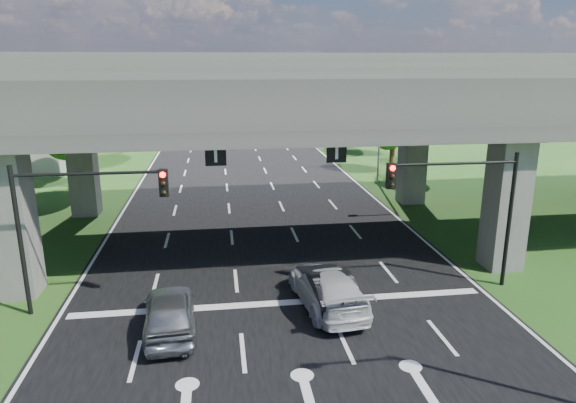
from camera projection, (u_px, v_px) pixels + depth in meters
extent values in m
plane|color=#1E4A17|center=(295.00, 349.00, 17.86)|extent=(160.00, 160.00, 0.00)
cube|color=black|center=(267.00, 248.00, 27.41)|extent=(18.00, 120.00, 0.03)
cube|color=#363431|center=(262.00, 94.00, 27.20)|extent=(80.00, 15.00, 2.00)
cube|color=#63605B|center=(277.00, 66.00, 19.88)|extent=(80.00, 0.50, 1.00)
cube|color=#63605B|center=(252.00, 64.00, 33.73)|extent=(80.00, 0.50, 1.00)
cube|color=#63605B|center=(11.00, 216.00, 21.21)|extent=(1.60, 1.60, 7.00)
cube|color=#63605B|center=(82.00, 161.00, 32.67)|extent=(1.60, 1.60, 7.00)
cube|color=#63605B|center=(507.00, 197.00, 24.11)|extent=(1.60, 1.60, 7.00)
cube|color=#63605B|center=(413.00, 153.00, 35.57)|extent=(1.60, 1.60, 7.00)
cube|color=black|center=(216.00, 155.00, 20.71)|extent=(0.85, 0.06, 0.85)
cube|color=black|center=(337.00, 153.00, 21.37)|extent=(0.85, 0.06, 0.85)
cylinder|color=black|center=(509.00, 221.00, 22.20)|extent=(0.18, 0.18, 6.00)
cylinder|color=black|center=(454.00, 164.00, 21.15)|extent=(5.50, 0.12, 0.12)
cube|color=black|center=(391.00, 176.00, 20.72)|extent=(0.35, 0.28, 1.05)
sphere|color=#FF0C05|center=(393.00, 168.00, 20.48)|extent=(0.22, 0.22, 0.22)
cylinder|color=black|center=(21.00, 242.00, 19.57)|extent=(0.18, 0.18, 6.00)
cylinder|color=black|center=(89.00, 174.00, 19.24)|extent=(5.50, 0.12, 0.12)
cube|color=black|center=(164.00, 183.00, 19.54)|extent=(0.35, 0.28, 1.05)
sphere|color=#FF0C05|center=(163.00, 175.00, 19.29)|extent=(0.22, 0.22, 0.22)
cylinder|color=gray|center=(380.00, 122.00, 40.84)|extent=(0.16, 0.16, 10.00)
cylinder|color=gray|center=(364.00, 61.00, 39.40)|extent=(3.00, 0.10, 0.10)
cube|color=gray|center=(345.00, 62.00, 39.23)|extent=(0.60, 0.25, 0.18)
cylinder|color=gray|center=(335.00, 105.00, 56.13)|extent=(0.16, 0.16, 10.00)
cylinder|color=gray|center=(322.00, 61.00, 54.68)|extent=(3.00, 0.10, 0.10)
cube|color=gray|center=(309.00, 62.00, 54.51)|extent=(0.60, 0.25, 0.18)
cylinder|color=black|center=(70.00, 167.00, 40.41)|extent=(0.36, 0.36, 3.30)
sphere|color=#174D14|center=(66.00, 128.00, 39.62)|extent=(4.50, 4.50, 4.50)
sphere|color=#174D14|center=(68.00, 111.00, 39.03)|extent=(3.60, 3.60, 3.60)
sphere|color=#174D14|center=(65.00, 139.00, 40.20)|extent=(3.30, 3.30, 3.30)
cylinder|color=black|center=(60.00, 153.00, 47.72)|extent=(0.36, 0.36, 2.86)
sphere|color=#174D14|center=(57.00, 125.00, 47.03)|extent=(3.90, 3.90, 3.90)
sphere|color=#174D14|center=(59.00, 112.00, 46.48)|extent=(3.12, 3.12, 3.12)
sphere|color=#174D14|center=(55.00, 133.00, 47.58)|extent=(2.86, 2.86, 2.86)
cylinder|color=black|center=(119.00, 136.00, 55.80)|extent=(0.36, 0.36, 3.52)
sphere|color=#174D14|center=(117.00, 107.00, 54.95)|extent=(4.80, 4.80, 4.80)
sphere|color=#174D14|center=(119.00, 93.00, 54.34)|extent=(3.84, 3.84, 3.84)
sphere|color=#174D14|center=(115.00, 115.00, 55.55)|extent=(3.52, 3.52, 3.52)
cylinder|color=black|center=(392.00, 155.00, 45.91)|extent=(0.36, 0.36, 3.08)
sphere|color=#174D14|center=(393.00, 124.00, 45.17)|extent=(4.20, 4.20, 4.20)
sphere|color=#174D14|center=(400.00, 110.00, 44.60)|extent=(3.36, 3.36, 3.36)
sphere|color=#174D14|center=(388.00, 133.00, 45.73)|extent=(3.08, 3.08, 3.08)
cylinder|color=black|center=(394.00, 142.00, 53.98)|extent=(0.36, 0.36, 2.86)
sphere|color=#174D14|center=(395.00, 117.00, 53.29)|extent=(3.90, 3.90, 3.90)
sphere|color=#174D14|center=(401.00, 106.00, 52.74)|extent=(3.12, 3.12, 3.12)
sphere|color=#174D14|center=(391.00, 124.00, 53.84)|extent=(2.86, 2.86, 2.86)
cylinder|color=black|center=(339.00, 131.00, 61.03)|extent=(0.36, 0.36, 3.30)
sphere|color=#174D14|center=(340.00, 105.00, 60.24)|extent=(4.50, 4.50, 4.50)
sphere|color=#174D14|center=(344.00, 94.00, 59.65)|extent=(3.60, 3.60, 3.60)
sphere|color=#174D14|center=(336.00, 113.00, 60.82)|extent=(3.30, 3.30, 3.30)
imported|color=gray|center=(170.00, 312.00, 18.79)|extent=(2.20, 4.75, 1.57)
imported|color=black|center=(328.00, 288.00, 20.74)|extent=(1.92, 4.85, 1.57)
imported|color=silver|center=(328.00, 288.00, 20.74)|extent=(2.79, 5.67, 1.59)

